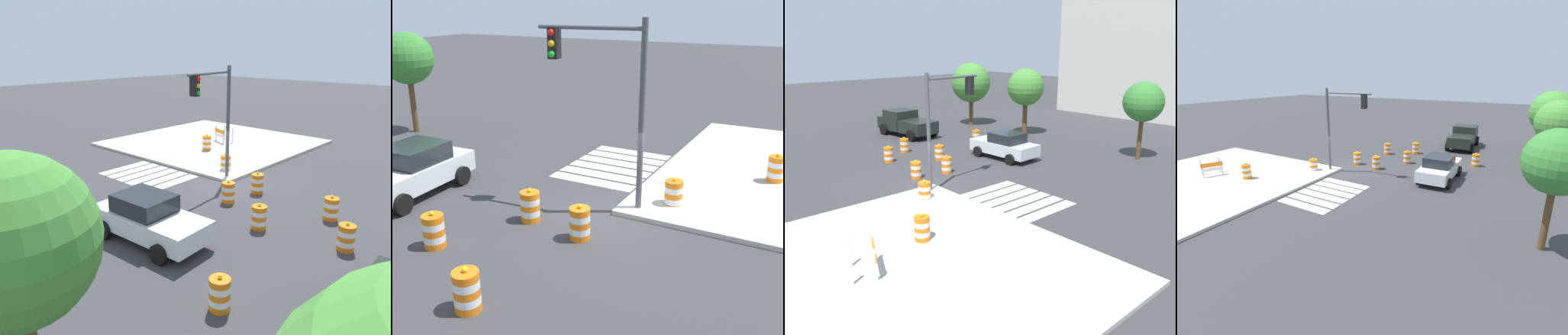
% 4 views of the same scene
% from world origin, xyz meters
% --- Properties ---
extents(ground_plane, '(120.00, 120.00, 0.00)m').
position_xyz_m(ground_plane, '(0.00, 0.00, 0.00)').
color(ground_plane, '#38383A').
extents(sidewalk_corner, '(12.00, 12.00, 0.15)m').
position_xyz_m(sidewalk_corner, '(6.00, -6.00, 0.07)').
color(sidewalk_corner, '#BCB7AD').
rests_on(sidewalk_corner, ground).
extents(crosswalk_stripes, '(4.35, 3.20, 0.02)m').
position_xyz_m(crosswalk_stripes, '(4.00, 1.80, 0.01)').
color(crosswalk_stripes, silver).
rests_on(crosswalk_stripes, ground).
extents(sports_car, '(4.38, 2.29, 1.63)m').
position_xyz_m(sports_car, '(-1.54, 6.55, 0.81)').
color(sports_car, silver).
rests_on(sports_car, ground).
extents(traffic_barrel_near_corner, '(0.56, 0.56, 1.02)m').
position_xyz_m(traffic_barrel_near_corner, '(1.35, -1.45, 0.45)').
color(traffic_barrel_near_corner, orange).
rests_on(traffic_barrel_near_corner, ground).
extents(traffic_barrel_crosswalk_end, '(0.56, 0.56, 1.02)m').
position_xyz_m(traffic_barrel_crosswalk_end, '(-5.52, 0.69, 0.45)').
color(traffic_barrel_crosswalk_end, orange).
rests_on(traffic_barrel_crosswalk_end, ground).
extents(traffic_barrel_median_near, '(0.56, 0.56, 1.02)m').
position_xyz_m(traffic_barrel_median_near, '(-1.45, 1.93, 0.45)').
color(traffic_barrel_median_near, orange).
rests_on(traffic_barrel_median_near, ground).
extents(traffic_barrel_median_far, '(0.56, 0.56, 1.02)m').
position_xyz_m(traffic_barrel_median_far, '(-6.93, 2.67, 0.45)').
color(traffic_barrel_median_far, orange).
rests_on(traffic_barrel_median_far, ground).
extents(traffic_barrel_far_curb, '(0.56, 0.56, 1.02)m').
position_xyz_m(traffic_barrel_far_curb, '(-1.74, 0.13, 0.45)').
color(traffic_barrel_far_curb, orange).
rests_on(traffic_barrel_far_curb, ground).
extents(traffic_barrel_lane_center, '(0.56, 0.56, 1.02)m').
position_xyz_m(traffic_barrel_lane_center, '(-3.89, 3.25, 0.45)').
color(traffic_barrel_lane_center, orange).
rests_on(traffic_barrel_lane_center, ground).
extents(traffic_barrel_opposite_curb, '(0.56, 0.56, 1.02)m').
position_xyz_m(traffic_barrel_opposite_curb, '(-5.79, 7.91, 0.45)').
color(traffic_barrel_opposite_curb, orange).
rests_on(traffic_barrel_opposite_curb, ground).
extents(traffic_barrel_on_sidewalk, '(0.56, 0.56, 1.02)m').
position_xyz_m(traffic_barrel_on_sidewalk, '(4.82, -3.95, 0.60)').
color(traffic_barrel_on_sidewalk, orange).
rests_on(traffic_barrel_on_sidewalk, sidewalk_corner).
extents(construction_barricade, '(1.44, 1.19, 1.00)m').
position_xyz_m(construction_barricade, '(5.59, -6.42, 0.72)').
color(construction_barricade, silver).
rests_on(construction_barricade, sidewalk_corner).
extents(traffic_light_pole, '(0.63, 3.28, 5.50)m').
position_xyz_m(traffic_light_pole, '(0.48, 0.53, 3.91)').
color(traffic_light_pole, '#4C4C51').
rests_on(traffic_light_pole, sidewalk_corner).
extents(street_tree_streetside_near, '(2.77, 2.77, 5.05)m').
position_xyz_m(street_tree_streetside_near, '(-5.45, 12.62, 3.62)').
color(street_tree_streetside_near, brown).
rests_on(street_tree_streetside_near, ground).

